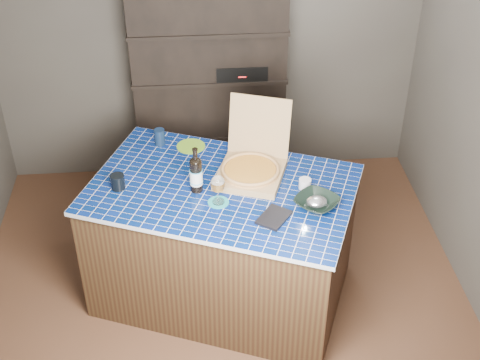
{
  "coord_description": "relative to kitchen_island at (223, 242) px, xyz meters",
  "views": [
    {
      "loc": [
        -0.15,
        -3.33,
        3.46
      ],
      "look_at": [
        0.12,
        0.0,
        1.08
      ],
      "focal_mm": 50.0,
      "sensor_mm": 36.0,
      "label": 1
    }
  ],
  "objects": [
    {
      "name": "mead_bottle",
      "position": [
        -0.16,
        -0.02,
        0.59
      ],
      "size": [
        0.08,
        0.08,
        0.32
      ],
      "color": "black",
      "rests_on": "kitchen_island"
    },
    {
      "name": "bowl",
      "position": [
        0.57,
        -0.25,
        0.49
      ],
      "size": [
        0.36,
        0.36,
        0.06
      ],
      "primitive_type": "imported",
      "rotation": [
        0.0,
        0.0,
        -0.76
      ],
      "color": "black",
      "rests_on": "kitchen_island"
    },
    {
      "name": "tumbler",
      "position": [
        -0.66,
        0.05,
        0.51
      ],
      "size": [
        0.09,
        0.09,
        0.1
      ],
      "primitive_type": "cylinder",
      "color": "black",
      "rests_on": "kitchen_island"
    },
    {
      "name": "shelving_unit",
      "position": [
        -0.01,
        1.39,
        0.44
      ],
      "size": [
        1.2,
        0.41,
        1.8
      ],
      "color": "black",
      "rests_on": "floor"
    },
    {
      "name": "room",
      "position": [
        -0.02,
        -0.14,
        0.79
      ],
      "size": [
        3.5,
        3.5,
        3.5
      ],
      "color": "#523323",
      "rests_on": "ground"
    },
    {
      "name": "foil_contents",
      "position": [
        0.57,
        -0.25,
        0.5
      ],
      "size": [
        0.13,
        0.11,
        0.06
      ],
      "primitive_type": "ellipsoid",
      "color": "silver",
      "rests_on": "bowl"
    },
    {
      "name": "navy_cup",
      "position": [
        -0.4,
        0.56,
        0.52
      ],
      "size": [
        0.07,
        0.07,
        0.12
      ],
      "primitive_type": "cylinder",
      "color": "#0E1D34",
      "rests_on": "kitchen_island"
    },
    {
      "name": "white_jar",
      "position": [
        0.53,
        -0.05,
        0.49
      ],
      "size": [
        0.08,
        0.08,
        0.07
      ],
      "primitive_type": "cylinder",
      "color": "silver",
      "rests_on": "kitchen_island"
    },
    {
      "name": "dvd_case",
      "position": [
        0.3,
        -0.35,
        0.47
      ],
      "size": [
        0.25,
        0.26,
        0.02
      ],
      "primitive_type": "cube",
      "rotation": [
        0.0,
        0.0,
        -0.62
      ],
      "color": "black",
      "rests_on": "kitchen_island"
    },
    {
      "name": "pizza_box",
      "position": [
        0.2,
        0.12,
        0.52
      ],
      "size": [
        0.56,
        0.61,
        0.45
      ],
      "rotation": [
        0.0,
        0.0,
        -0.33
      ],
      "color": "tan",
      "rests_on": "kitchen_island"
    },
    {
      "name": "kitchen_island",
      "position": [
        0.0,
        0.0,
        0.0
      ],
      "size": [
        1.96,
        1.62,
        0.92
      ],
      "rotation": [
        0.0,
        0.0,
        -0.38
      ],
      "color": "#412F19",
      "rests_on": "floor"
    },
    {
      "name": "wine_glass",
      "position": [
        -0.03,
        -0.16,
        0.6
      ],
      "size": [
        0.09,
        0.09,
        0.2
      ],
      "color": "white",
      "rests_on": "teal_trivet"
    },
    {
      "name": "teal_trivet",
      "position": [
        -0.03,
        -0.16,
        0.46
      ],
      "size": [
        0.13,
        0.13,
        0.01
      ],
      "primitive_type": "cylinder",
      "color": "teal",
      "rests_on": "kitchen_island"
    },
    {
      "name": "green_trivet",
      "position": [
        -0.19,
        0.5,
        0.46
      ],
      "size": [
        0.2,
        0.2,
        0.01
      ],
      "primitive_type": "cylinder",
      "color": "#6AA022",
      "rests_on": "kitchen_island"
    }
  ]
}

